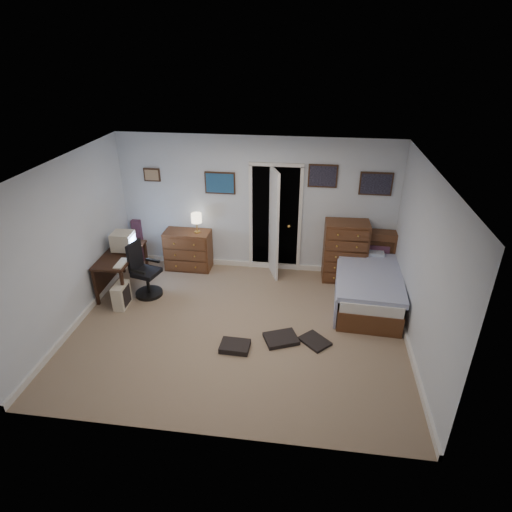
{
  "coord_description": "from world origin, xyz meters",
  "views": [
    {
      "loc": [
        0.98,
        -5.23,
        3.95
      ],
      "look_at": [
        0.23,
        0.3,
        1.1
      ],
      "focal_mm": 30.0,
      "sensor_mm": 36.0,
      "label": 1
    }
  ],
  "objects": [
    {
      "name": "floor",
      "position": [
        0.0,
        0.0,
        -0.01
      ],
      "size": [
        5.0,
        4.0,
        0.02
      ],
      "primitive_type": "cube",
      "color": "#88735D",
      "rests_on": "ground"
    },
    {
      "name": "table_lamp",
      "position": [
        -1.07,
        1.77,
        1.03
      ],
      "size": [
        0.19,
        0.19,
        0.37
      ],
      "rotation": [
        0.0,
        0.0,
        -0.01
      ],
      "color": "gold",
      "rests_on": "low_dresser"
    },
    {
      "name": "headboard_bookcase",
      "position": [
        1.99,
        1.86,
        0.49
      ],
      "size": [
        1.04,
        0.32,
        0.92
      ],
      "rotation": [
        0.0,
        0.0,
        -0.06
      ],
      "color": "#582F1C",
      "rests_on": "floor"
    },
    {
      "name": "pc_tower",
      "position": [
        -2.0,
        0.34,
        0.2
      ],
      "size": [
        0.2,
        0.38,
        0.41
      ],
      "rotation": [
        0.0,
        0.0,
        0.02
      ],
      "color": "beige",
      "rests_on": "floor"
    },
    {
      "name": "bed",
      "position": [
        1.99,
        1.04,
        0.3
      ],
      "size": [
        1.12,
        1.96,
        0.63
      ],
      "rotation": [
        0.0,
        0.0,
        -0.05
      ],
      "color": "#582F1C",
      "rests_on": "floor"
    },
    {
      "name": "computer_desk",
      "position": [
        -2.28,
        0.89,
        0.52
      ],
      "size": [
        0.57,
        1.19,
        0.68
      ],
      "rotation": [
        0.0,
        0.0,
        0.02
      ],
      "color": "black",
      "rests_on": "floor"
    },
    {
      "name": "office_chair",
      "position": [
        -1.75,
        0.75,
        0.37
      ],
      "size": [
        0.56,
        0.56,
        0.96
      ],
      "rotation": [
        0.0,
        0.0,
        -0.24
      ],
      "color": "black",
      "rests_on": "floor"
    },
    {
      "name": "crt_monitor",
      "position": [
        -2.18,
        1.04,
        0.85
      ],
      "size": [
        0.36,
        0.33,
        0.33
      ],
      "rotation": [
        0.0,
        0.0,
        0.02
      ],
      "color": "beige",
      "rests_on": "computer_desk"
    },
    {
      "name": "keyboard",
      "position": [
        -2.02,
        0.54,
        0.69
      ],
      "size": [
        0.14,
        0.36,
        0.02
      ],
      "primitive_type": "cube",
      "rotation": [
        0.0,
        0.0,
        0.02
      ],
      "color": "beige",
      "rests_on": "computer_desk"
    },
    {
      "name": "tall_dresser",
      "position": [
        1.63,
        1.75,
        0.56
      ],
      "size": [
        0.77,
        0.47,
        1.12
      ],
      "primitive_type": "cube",
      "rotation": [
        0.0,
        0.0,
        0.04
      ],
      "color": "#582F1C",
      "rests_on": "floor"
    },
    {
      "name": "floor_clutter",
      "position": [
        0.51,
        -0.32,
        0.03
      ],
      "size": [
        1.59,
        0.71,
        0.08
      ],
      "rotation": [
        0.0,
        0.0,
        -0.41
      ],
      "color": "black",
      "rests_on": "floor"
    },
    {
      "name": "low_dresser",
      "position": [
        -1.27,
        1.77,
        0.38
      ],
      "size": [
        0.85,
        0.43,
        0.76
      ],
      "primitive_type": "cube",
      "rotation": [
        0.0,
        0.0,
        -0.01
      ],
      "color": "#582F1C",
      "rests_on": "floor"
    },
    {
      "name": "wall_posters",
      "position": [
        0.57,
        1.98,
        1.75
      ],
      "size": [
        4.38,
        0.04,
        0.6
      ],
      "color": "#331E11",
      "rests_on": "floor"
    },
    {
      "name": "media_stack",
      "position": [
        -2.32,
        1.98,
        0.43
      ],
      "size": [
        0.18,
        0.18,
        0.85
      ],
      "primitive_type": "cube",
      "rotation": [
        0.0,
        0.0,
        0.03
      ],
      "color": "maroon",
      "rests_on": "floor"
    },
    {
      "name": "doorway",
      "position": [
        0.35,
        2.27,
        1.0
      ],
      "size": [
        0.96,
        1.12,
        2.05
      ],
      "color": "black",
      "rests_on": "floor"
    }
  ]
}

